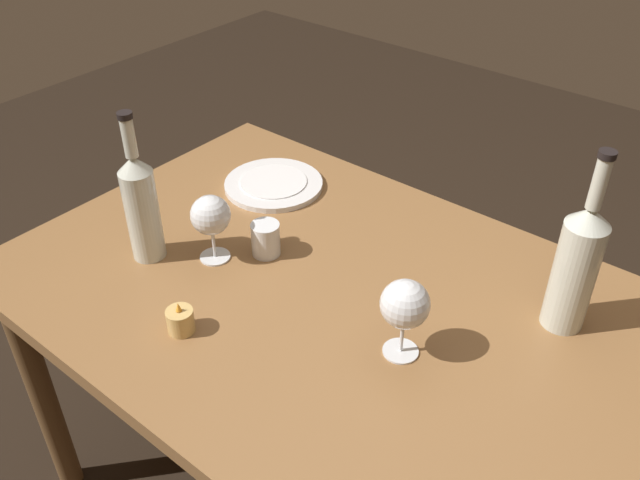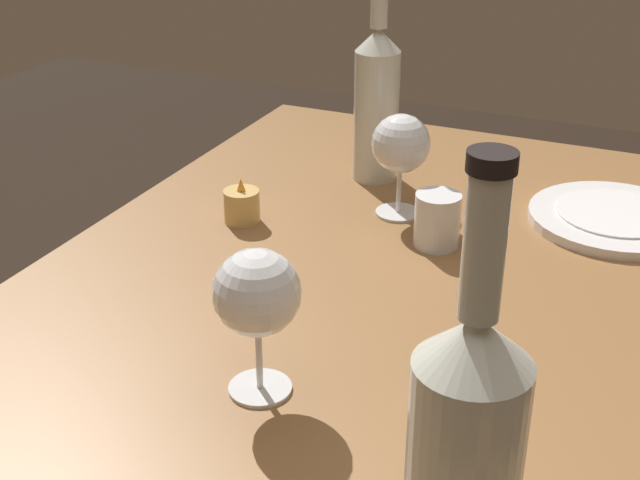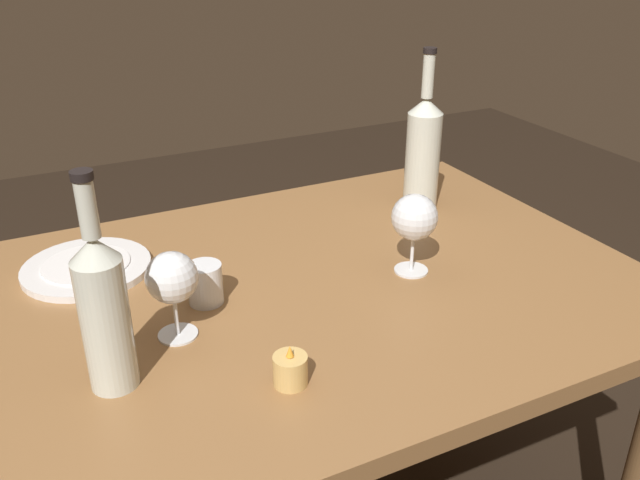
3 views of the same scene
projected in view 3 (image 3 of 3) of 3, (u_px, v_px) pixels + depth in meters
name	position (u px, v px, depth m)	size (l,w,h in m)	color
dining_table	(299.00, 325.00, 1.30)	(1.30, 0.90, 0.74)	olive
wine_glass_left	(414.00, 219.00, 1.26)	(0.09, 0.09, 0.16)	white
wine_glass_right	(172.00, 279.00, 1.07)	(0.08, 0.08, 0.15)	white
wine_bottle	(423.00, 151.00, 1.54)	(0.08, 0.08, 0.37)	silver
wine_bottle_second	(104.00, 309.00, 0.94)	(0.07, 0.07, 0.34)	silver
water_tumbler	(205.00, 286.00, 1.19)	(0.06, 0.06, 0.08)	white
votive_candle	(290.00, 371.00, 0.99)	(0.05, 0.05, 0.07)	#DBB266
dinner_plate	(87.00, 267.00, 1.31)	(0.25, 0.25, 0.02)	white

